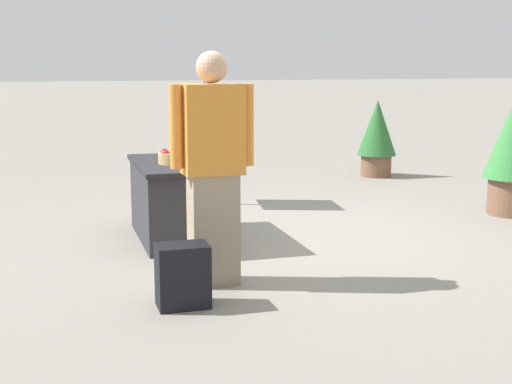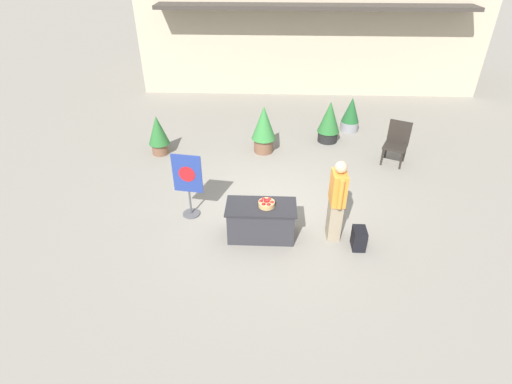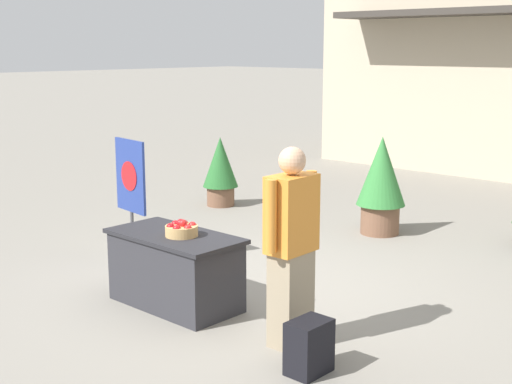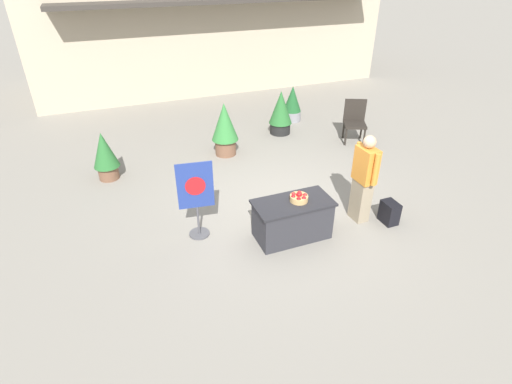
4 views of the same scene
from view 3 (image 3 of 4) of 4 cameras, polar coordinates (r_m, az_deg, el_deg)
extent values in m
plane|color=gray|center=(7.42, -0.15, -7.69)|extent=(120.00, 120.00, 0.00)
cube|color=#2D2D33|center=(6.90, -6.46, -6.37)|extent=(1.26, 0.65, 0.67)
cube|color=#242428|center=(6.80, -6.53, -3.52)|extent=(1.34, 0.69, 0.04)
cylinder|color=tan|center=(6.70, -5.98, -3.10)|extent=(0.31, 0.31, 0.10)
sphere|color=red|center=(6.61, -5.49, -2.95)|extent=(0.08, 0.08, 0.08)
sphere|color=red|center=(6.71, -5.12, -2.71)|extent=(0.08, 0.08, 0.08)
sphere|color=red|center=(6.79, -5.77, -2.56)|extent=(0.08, 0.08, 0.08)
sphere|color=red|center=(6.78, -6.46, -2.60)|extent=(0.08, 0.08, 0.08)
sphere|color=#A30F14|center=(6.67, -6.86, -2.83)|extent=(0.08, 0.08, 0.08)
sphere|color=red|center=(6.60, -6.36, -2.98)|extent=(0.08, 0.08, 0.08)
sphere|color=#A30F14|center=(6.69, -6.05, -2.49)|extent=(0.08, 0.08, 0.08)
sphere|color=red|center=(6.69, -6.05, -2.50)|extent=(0.08, 0.08, 0.08)
sphere|color=red|center=(6.67, -5.88, -2.53)|extent=(0.08, 0.08, 0.08)
cube|color=gray|center=(5.96, 2.80, -8.51)|extent=(0.25, 0.35, 0.81)
cube|color=orange|center=(5.75, 2.87, -1.75)|extent=(0.27, 0.43, 0.64)
sphere|color=tan|center=(5.67, 2.91, 2.53)|extent=(0.22, 0.22, 0.22)
cylinder|color=orange|center=(5.55, 1.20, -1.97)|extent=(0.09, 0.09, 0.58)
cylinder|color=orange|center=(5.95, 4.43, -1.08)|extent=(0.09, 0.09, 0.58)
cube|color=black|center=(5.55, 4.27, -12.26)|extent=(0.24, 0.34, 0.42)
cylinder|color=#4C4C51|center=(8.49, -9.78, -5.27)|extent=(0.36, 0.36, 0.03)
cylinder|color=#4C4C51|center=(8.41, -9.85, -3.37)|extent=(0.04, 0.04, 0.55)
cube|color=navy|center=(8.26, -10.02, 1.28)|extent=(0.60, 0.11, 0.84)
cylinder|color=red|center=(8.25, -10.14, 1.26)|extent=(0.34, 0.05, 0.34)
cylinder|color=brown|center=(11.17, -2.84, -0.31)|extent=(0.43, 0.43, 0.30)
cone|color=#28662D|center=(11.08, -2.87, 2.42)|extent=(0.55, 0.55, 0.78)
cylinder|color=brown|center=(9.62, 9.88, -2.14)|extent=(0.51, 0.51, 0.39)
cone|color=#337A38|center=(9.49, 10.02, 1.68)|extent=(0.64, 0.64, 0.91)
camera|label=1|loc=(3.55, 63.12, -8.99)|focal=50.00mm
camera|label=2|loc=(5.78, -74.59, 30.10)|focal=28.00mm
camera|label=4|loc=(7.90, -55.77, 20.22)|focal=28.00mm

